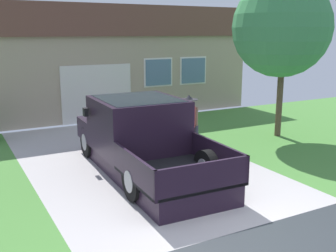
# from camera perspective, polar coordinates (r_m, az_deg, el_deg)

# --- Properties ---
(pickup_truck) EXTENTS (2.14, 5.19, 1.70)m
(pickup_truck) POSITION_cam_1_polar(r_m,az_deg,el_deg) (9.72, -3.96, -1.62)
(pickup_truck) COLOR black
(pickup_truck) RESTS_ON ground
(person_with_hat) EXTENTS (0.48, 0.46, 1.69)m
(person_with_hat) POSITION_cam_1_polar(r_m,az_deg,el_deg) (10.33, 2.92, 0.60)
(person_with_hat) COLOR #333842
(person_with_hat) RESTS_ON ground
(handbag) EXTENTS (0.37, 0.20, 0.41)m
(handbag) POSITION_cam_1_polar(r_m,az_deg,el_deg) (10.31, 4.23, -4.51)
(handbag) COLOR #B24C56
(handbag) RESTS_ON ground
(house_with_garage) EXTENTS (11.13, 7.08, 4.20)m
(house_with_garage) POSITION_cam_1_polar(r_m,az_deg,el_deg) (18.58, -9.61, 9.53)
(house_with_garage) COLOR tan
(house_with_garage) RESTS_ON ground
(neighbor_tree) EXTENTS (2.91, 2.91, 4.80)m
(neighbor_tree) POSITION_cam_1_polar(r_m,az_deg,el_deg) (12.66, 15.71, 12.99)
(neighbor_tree) COLOR brown
(neighbor_tree) RESTS_ON ground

